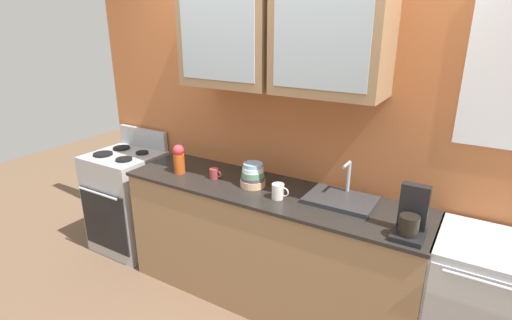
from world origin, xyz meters
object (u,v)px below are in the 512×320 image
Objects in this scene: cup_near_sink at (278,191)px; cup_near_bowls at (214,174)px; bowl_stack at (253,176)px; dishwasher at (482,316)px; stove_range at (128,201)px; sink_faucet at (341,199)px; vase at (179,159)px; coffee_maker at (411,218)px.

cup_near_sink reaches higher than cup_near_bowls.
bowl_stack is 1.64m from dishwasher.
cup_near_sink is at bearing -6.13° from cup_near_bowls.
cup_near_sink is 0.13× the size of dishwasher.
stove_range is 2.46× the size of sink_faucet.
vase is at bearing -172.98° from sink_faucet.
cup_near_sink is at bearing 177.18° from coffee_maker.
sink_faucet is 4.42× the size of cup_near_bowls.
dishwasher is (0.91, -0.08, -0.48)m from sink_faucet.
vase is 2.27× the size of cup_near_bowls.
sink_faucet is at bearing 7.02° from vase.
stove_range is at bearing 176.73° from cup_near_sink.
sink_faucet is 2.44× the size of bowl_stack.
stove_range is 1.47m from bowl_stack.
bowl_stack is 0.20× the size of dishwasher.
vase is 2.26m from dishwasher.
sink_faucet is at bearing 7.19° from bowl_stack.
bowl_stack is at bearing -172.81° from sink_faucet.
dishwasher is at bearing 16.71° from coffee_maker.
stove_range is 2.92m from dishwasher.
vase reaches higher than stove_range.
bowl_stack is at bearing -0.11° from stove_range.
coffee_maker is at bearing -6.78° from bowl_stack.
dishwasher is 0.73m from coffee_maker.
sink_faucet is 0.48× the size of dishwasher.
dishwasher is at bearing 1.94° from vase.
sink_faucet is 0.65m from bowl_stack.
cup_near_bowls is (1.04, -0.03, 0.49)m from stove_range.
bowl_stack is 1.12m from coffee_maker.
bowl_stack is at bearing 179.94° from dishwasher.
dishwasher is at bearing 3.92° from cup_near_sink.
sink_faucet reaches higher than cup_near_bowls.
dishwasher is (1.88, 0.03, -0.50)m from cup_near_bowls.
bowl_stack reaches higher than dishwasher.
cup_near_sink is (0.89, -0.01, -0.06)m from vase.
stove_range is 1.71m from cup_near_sink.
sink_faucet is (2.01, 0.08, 0.48)m from stove_range.
stove_range reaches higher than cup_near_bowls.
cup_near_sink reaches higher than dishwasher.
dishwasher is (1.29, 0.09, -0.52)m from cup_near_sink.
coffee_maker reaches higher than dishwasher.
dishwasher is 3.19× the size of coffee_maker.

